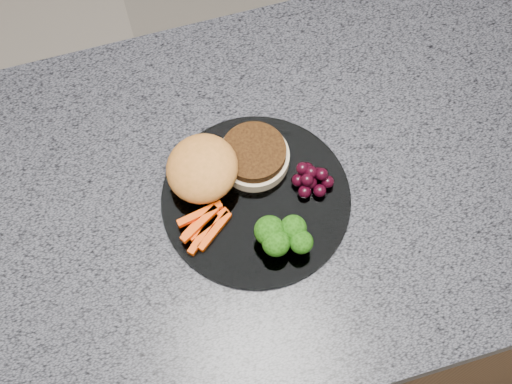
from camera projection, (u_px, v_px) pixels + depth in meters
island_cabinet at (211, 302)px, 1.40m from camera, size 1.20×0.60×0.86m
countertop at (193, 212)px, 0.99m from camera, size 1.20×0.60×0.04m
plate at (256, 199)px, 0.98m from camera, size 0.26×0.26×0.01m
burger at (221, 165)px, 0.97m from camera, size 0.20×0.14×0.05m
carrot_sticks at (204, 225)px, 0.95m from camera, size 0.08×0.07×0.02m
broccoli at (282, 235)px, 0.92m from camera, size 0.07×0.06×0.05m
grape_bunch at (312, 179)px, 0.97m from camera, size 0.06×0.05×0.03m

